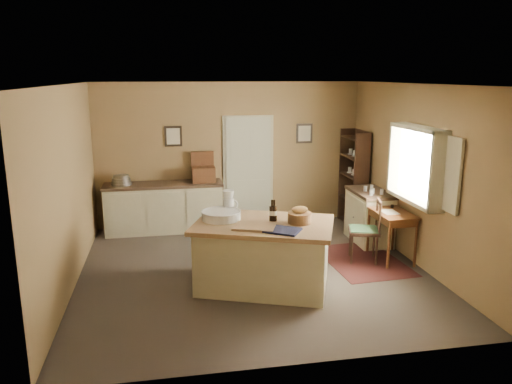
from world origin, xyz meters
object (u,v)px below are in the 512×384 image
(desk_chair, at_px, (364,231))
(shelving_unit, at_px, (356,178))
(writing_desk, at_px, (392,218))
(sideboard, at_px, (165,206))
(right_cabinet, at_px, (369,216))
(work_island, at_px, (263,253))

(desk_chair, xyz_separation_m, shelving_unit, (0.60, 1.92, 0.42))
(writing_desk, relative_size, desk_chair, 0.86)
(sideboard, height_order, right_cabinet, sideboard)
(work_island, xyz_separation_m, writing_desk, (2.17, 0.66, 0.18))
(desk_chair, xyz_separation_m, right_cabinet, (0.45, 0.86, -0.03))
(desk_chair, distance_m, right_cabinet, 0.97)
(sideboard, relative_size, right_cabinet, 2.12)
(writing_desk, xyz_separation_m, right_cabinet, (-0.00, 0.86, -0.21))
(work_island, xyz_separation_m, desk_chair, (1.71, 0.66, 0.00))
(work_island, xyz_separation_m, shelving_unit, (2.32, 2.58, 0.42))
(work_island, distance_m, sideboard, 3.06)
(right_cabinet, relative_size, shelving_unit, 0.56)
(work_island, distance_m, desk_chair, 1.84)
(work_island, bearing_deg, sideboard, 135.90)
(shelving_unit, bearing_deg, desk_chair, -107.46)
(sideboard, height_order, writing_desk, sideboard)
(work_island, height_order, sideboard, work_island)
(writing_desk, distance_m, shelving_unit, 1.94)
(sideboard, xyz_separation_m, desk_chair, (3.00, -2.12, 0.01))
(writing_desk, relative_size, right_cabinet, 0.83)
(sideboard, bearing_deg, writing_desk, -31.49)
(desk_chair, bearing_deg, shelving_unit, 89.76)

